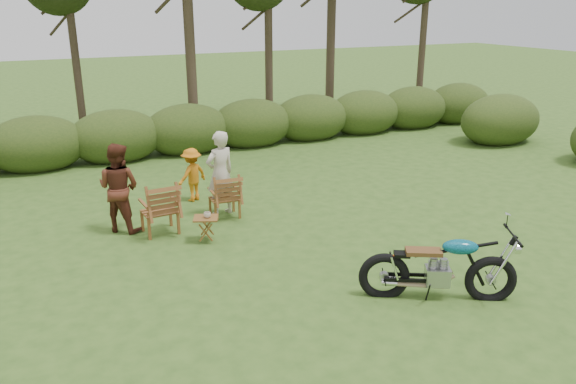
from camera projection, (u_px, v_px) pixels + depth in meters
name	position (u px, v px, depth m)	size (l,w,h in m)	color
ground	(352.00, 286.00, 8.61)	(80.00, 80.00, 0.00)	#2E4C19
tree_line	(191.00, 14.00, 15.90)	(22.52, 11.62, 8.14)	#33251C
motorcycle	(435.00, 297.00, 8.28)	(2.15, 0.82, 1.23)	#0D8FB0
lawn_chair_right	(225.00, 216.00, 11.38)	(0.63, 0.63, 0.91)	brown
lawn_chair_left	(161.00, 233.00, 10.59)	(0.70, 0.70, 1.02)	brown
side_table	(206.00, 229.00, 10.14)	(0.45, 0.38, 0.46)	brown
cup	(207.00, 215.00, 10.04)	(0.13, 0.13, 0.10)	#C1B39F
adult_a	(222.00, 214.00, 11.51)	(0.64, 0.42, 1.74)	#C0B49E
adult_b	(123.00, 230.00, 10.73)	(0.82, 0.64, 1.70)	#512417
child	(193.00, 200.00, 12.31)	(0.76, 0.43, 1.17)	#C16B12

